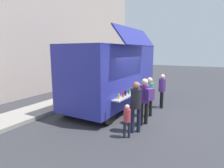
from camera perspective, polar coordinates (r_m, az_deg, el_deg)
ground_plane at (r=8.32m, az=10.70°, el=-9.46°), size 60.00×60.00×0.00m
curb_strip at (r=8.41m, az=-30.12°, el=-9.93°), size 28.00×1.60×0.15m
food_truck_main at (r=9.16m, az=0.28°, el=3.06°), size 5.70×2.97×3.72m
trash_bin at (r=13.98m, az=-0.28°, el=0.53°), size 0.60×0.60×0.89m
customer_front_ordering at (r=7.94m, az=11.33°, el=-2.87°), size 0.34×0.34×1.68m
customer_mid_with_backpack at (r=7.00m, az=10.08°, el=-3.95°), size 0.49×0.57×1.76m
customer_rear_waiting at (r=6.32m, az=7.32°, el=-5.65°), size 0.36×0.36×1.76m
customer_extra_browsing at (r=9.36m, az=15.06°, el=-1.16°), size 0.34×0.34×1.66m
child_near_queue at (r=6.01m, az=4.61°, el=-10.34°), size 0.23×0.23×1.11m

